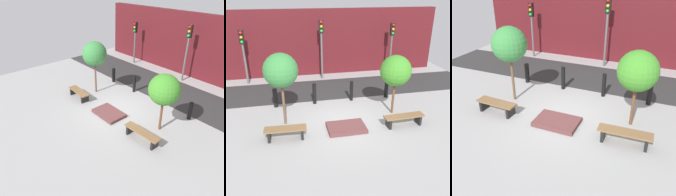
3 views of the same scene
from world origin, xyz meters
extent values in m
plane|color=#969696|center=(0.00, 0.00, 0.00)|extent=(18.00, 18.00, 0.00)
cube|color=#2D2D2D|center=(0.00, 4.10, 0.01)|extent=(18.00, 3.16, 0.01)
cube|color=#511419|center=(0.00, 7.18, 2.13)|extent=(16.20, 0.50, 4.26)
cube|color=black|center=(-3.12, -0.75, 0.21)|extent=(0.12, 0.48, 0.42)
cube|color=black|center=(-1.85, -0.80, 0.21)|extent=(0.12, 0.48, 0.42)
cube|color=brown|center=(-2.49, -0.77, 0.45)|extent=(1.65, 0.55, 0.06)
cube|color=black|center=(1.80, -0.80, 0.21)|extent=(0.12, 0.44, 0.42)
cube|color=black|center=(3.18, -0.74, 0.21)|extent=(0.12, 0.44, 0.42)
cube|color=brown|center=(2.49, -0.77, 0.45)|extent=(1.77, 0.51, 0.06)
cube|color=brown|center=(0.00, -0.57, 0.08)|extent=(1.59, 1.08, 0.16)
cylinder|color=brown|center=(-2.49, 0.46, 1.02)|extent=(0.11, 0.11, 2.04)
sphere|color=#37823E|center=(-2.49, 0.46, 2.43)|extent=(1.41, 1.41, 1.41)
cylinder|color=brown|center=(2.49, 0.46, 0.85)|extent=(0.11, 0.11, 1.70)
sphere|color=#3E8B29|center=(2.49, 0.46, 2.09)|extent=(1.39, 1.39, 1.39)
cylinder|color=black|center=(-2.91, 2.27, 0.48)|extent=(0.22, 0.22, 0.95)
cylinder|color=black|center=(-0.97, 2.27, 0.54)|extent=(0.18, 0.18, 1.08)
cylinder|color=black|center=(0.97, 2.27, 0.53)|extent=(0.17, 0.17, 1.06)
cylinder|color=black|center=(2.91, 2.27, 0.47)|extent=(0.20, 0.20, 0.94)
cylinder|color=#5A5A5A|center=(-4.64, 5.98, 1.63)|extent=(0.12, 0.12, 3.25)
cube|color=black|center=(-4.64, 5.98, 2.86)|extent=(0.28, 0.16, 0.78)
sphere|color=red|center=(-4.64, 5.87, 3.12)|extent=(0.17, 0.17, 0.17)
sphere|color=orange|center=(-4.64, 5.87, 2.86)|extent=(0.17, 0.17, 0.17)
sphere|color=green|center=(-4.64, 5.87, 2.60)|extent=(0.17, 0.17, 0.17)
cylinder|color=#5A5A5A|center=(0.00, 5.98, 1.86)|extent=(0.12, 0.12, 3.72)
cube|color=black|center=(0.00, 5.98, 3.33)|extent=(0.28, 0.16, 0.78)
sphere|color=red|center=(0.00, 5.87, 3.59)|extent=(0.17, 0.17, 0.17)
sphere|color=orange|center=(0.00, 5.87, 3.33)|extent=(0.17, 0.17, 0.17)
sphere|color=green|center=(0.00, 5.87, 3.07)|extent=(0.17, 0.17, 0.17)
cylinder|color=#545454|center=(4.64, 5.98, 1.71)|extent=(0.12, 0.12, 3.42)
cube|color=black|center=(4.64, 5.98, 3.03)|extent=(0.28, 0.16, 0.78)
sphere|color=red|center=(4.64, 5.87, 3.29)|extent=(0.17, 0.17, 0.17)
sphere|color=orange|center=(4.64, 5.87, 3.03)|extent=(0.17, 0.17, 0.17)
sphere|color=green|center=(4.64, 5.87, 2.77)|extent=(0.17, 0.17, 0.17)
camera|label=1|loc=(7.34, -6.61, 6.33)|focal=35.00mm
camera|label=2|loc=(-2.24, -9.38, 5.46)|focal=40.00mm
camera|label=3|loc=(3.25, -7.54, 5.13)|focal=40.00mm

